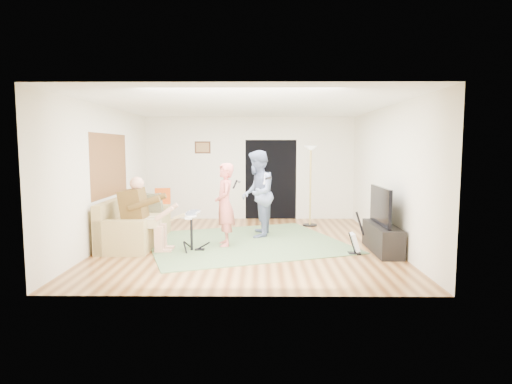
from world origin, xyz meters
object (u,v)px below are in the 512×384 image
(drum_kit, at_px, (192,234))
(guitar_spare, at_px, (355,242))
(dining_chair, at_px, (163,213))
(torchiere_lamp, at_px, (311,171))
(tv_cabinet, at_px, (382,238))
(singer, at_px, (225,205))
(guitarist, at_px, (257,194))
(television, at_px, (380,206))
(sofa, at_px, (132,228))

(drum_kit, relative_size, guitar_spare, 0.95)
(guitar_spare, relative_size, dining_chair, 0.84)
(torchiere_lamp, height_order, tv_cabinet, torchiere_lamp)
(singer, bearing_deg, drum_kit, -64.59)
(dining_chair, height_order, tv_cabinet, dining_chair)
(guitarist, bearing_deg, singer, -30.18)
(dining_chair, distance_m, television, 5.22)
(guitarist, xyz_separation_m, tv_cabinet, (2.30, -1.32, -0.67))
(sofa, height_order, guitar_spare, sofa)
(sofa, distance_m, guitar_spare, 4.35)
(torchiere_lamp, bearing_deg, guitar_spare, -80.30)
(guitar_spare, xyz_separation_m, torchiere_lamp, (-0.48, 2.80, 1.11))
(tv_cabinet, bearing_deg, torchiere_lamp, 111.41)
(sofa, relative_size, singer, 1.38)
(drum_kit, distance_m, dining_chair, 2.72)
(torchiere_lamp, bearing_deg, sofa, -153.02)
(dining_chair, xyz_separation_m, television, (4.55, -2.51, 0.52))
(sofa, height_order, singer, singer)
(sofa, bearing_deg, tv_cabinet, -7.97)
(guitarist, height_order, guitar_spare, guitarist)
(tv_cabinet, relative_size, television, 1.18)
(singer, distance_m, guitarist, 1.09)
(singer, height_order, tv_cabinet, singer)
(drum_kit, relative_size, tv_cabinet, 0.52)
(guitarist, relative_size, guitar_spare, 2.39)
(sofa, distance_m, dining_chair, 1.85)
(guitar_spare, relative_size, tv_cabinet, 0.55)
(sofa, height_order, television, television)
(dining_chair, bearing_deg, tv_cabinet, -34.56)
(guitarist, bearing_deg, dining_chair, -112.53)
(singer, xyz_separation_m, guitar_spare, (2.38, -0.63, -0.58))
(drum_kit, height_order, tv_cabinet, drum_kit)
(guitarist, bearing_deg, tv_cabinet, 65.03)
(dining_chair, bearing_deg, guitar_spare, -39.65)
(television, bearing_deg, dining_chair, 151.09)
(singer, relative_size, guitarist, 0.87)
(torchiere_lamp, height_order, dining_chair, torchiere_lamp)
(guitarist, height_order, torchiere_lamp, torchiere_lamp)
(guitarist, relative_size, dining_chair, 2.02)
(dining_chair, height_order, television, television)
(television, bearing_deg, tv_cabinet, 0.00)
(sofa, bearing_deg, guitar_spare, -11.55)
(singer, distance_m, television, 2.90)
(torchiere_lamp, bearing_deg, drum_kit, -133.95)
(television, bearing_deg, singer, 171.39)
(singer, bearing_deg, sofa, -107.03)
(television, bearing_deg, drum_kit, 179.64)
(guitarist, bearing_deg, guitar_spare, 54.08)
(guitar_spare, height_order, torchiere_lamp, torchiere_lamp)
(singer, xyz_separation_m, guitarist, (0.62, 0.88, 0.12))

